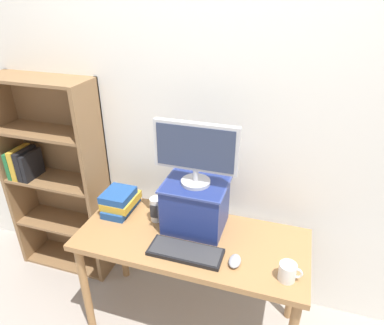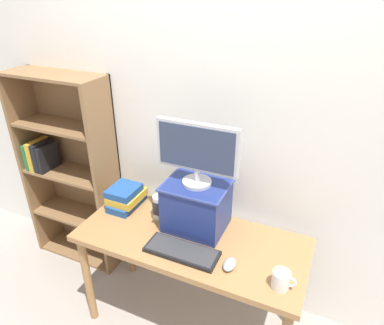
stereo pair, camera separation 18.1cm
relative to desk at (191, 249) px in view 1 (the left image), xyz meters
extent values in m
plane|color=#9E9389|center=(0.00, 0.00, -0.63)|extent=(12.00, 12.00, 0.00)
cube|color=silver|center=(0.00, 0.43, 0.67)|extent=(7.00, 0.08, 2.60)
cube|color=#9E7042|center=(0.00, 0.00, 0.07)|extent=(1.34, 0.58, 0.04)
cylinder|color=#9E7042|center=(-0.62, -0.24, -0.29)|extent=(0.05, 0.05, 0.68)
cylinder|color=#9E7042|center=(-0.62, 0.24, -0.29)|extent=(0.05, 0.05, 0.68)
cylinder|color=#9E7042|center=(0.62, 0.24, -0.29)|extent=(0.05, 0.05, 0.68)
cube|color=olive|center=(-1.47, 0.25, 0.12)|extent=(0.03, 0.28, 1.51)
cube|color=olive|center=(-0.77, 0.25, 0.12)|extent=(0.03, 0.28, 1.51)
cube|color=olive|center=(-1.12, 0.39, 0.12)|extent=(0.73, 0.01, 1.51)
cube|color=olive|center=(-1.12, 0.25, -0.62)|extent=(0.68, 0.27, 0.02)
cube|color=olive|center=(-1.12, 0.25, -0.24)|extent=(0.68, 0.27, 0.02)
cube|color=olive|center=(-1.12, 0.25, 0.13)|extent=(0.68, 0.27, 0.02)
cube|color=olive|center=(-1.12, 0.25, 0.51)|extent=(0.68, 0.27, 0.02)
cube|color=olive|center=(-1.12, 0.25, 0.87)|extent=(0.68, 0.27, 0.02)
cube|color=#236B38|center=(-1.41, 0.23, 0.25)|extent=(0.03, 0.20, 0.20)
cube|color=gold|center=(-1.37, 0.23, 0.26)|extent=(0.04, 0.20, 0.22)
cube|color=black|center=(-1.32, 0.23, 0.25)|extent=(0.04, 0.20, 0.22)
cube|color=black|center=(-1.28, 0.23, 0.25)|extent=(0.03, 0.20, 0.20)
cube|color=navy|center=(-0.01, 0.11, 0.24)|extent=(0.35, 0.29, 0.30)
cube|color=#334284|center=(-0.01, 0.11, 0.38)|extent=(0.37, 0.31, 0.01)
cylinder|color=#B7B7BA|center=(-0.01, 0.11, 0.40)|extent=(0.17, 0.17, 0.02)
cylinder|color=#B7B7BA|center=(-0.01, 0.11, 0.44)|extent=(0.03, 0.03, 0.07)
cube|color=#B7B7BA|center=(-0.01, 0.11, 0.62)|extent=(0.48, 0.04, 0.28)
cube|color=#2D3851|center=(-0.01, 0.09, 0.62)|extent=(0.44, 0.00, 0.24)
cube|color=black|center=(0.01, -0.14, 0.10)|extent=(0.41, 0.16, 0.02)
cube|color=#333335|center=(0.01, -0.14, 0.11)|extent=(0.38, 0.14, 0.00)
ellipsoid|color=#99999E|center=(0.28, -0.13, 0.11)|extent=(0.06, 0.10, 0.04)
cube|color=navy|center=(-0.52, 0.12, 0.11)|extent=(0.15, 0.27, 0.05)
cube|color=gold|center=(-0.52, 0.13, 0.16)|extent=(0.18, 0.24, 0.05)
cube|color=navy|center=(-0.53, 0.11, 0.21)|extent=(0.18, 0.20, 0.05)
cylinder|color=white|center=(0.55, -0.16, 0.14)|extent=(0.09, 0.09, 0.09)
torus|color=white|center=(0.59, -0.16, 0.14)|extent=(0.06, 0.01, 0.06)
cylinder|color=silver|center=(-0.26, 0.10, 0.17)|extent=(0.08, 0.08, 0.16)
cube|color=#2D2D30|center=(-0.26, 0.06, 0.17)|extent=(0.05, 0.00, 0.09)
camera|label=1|loc=(0.48, -1.49, 1.39)|focal=32.00mm
camera|label=2|loc=(0.65, -1.43, 1.39)|focal=32.00mm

